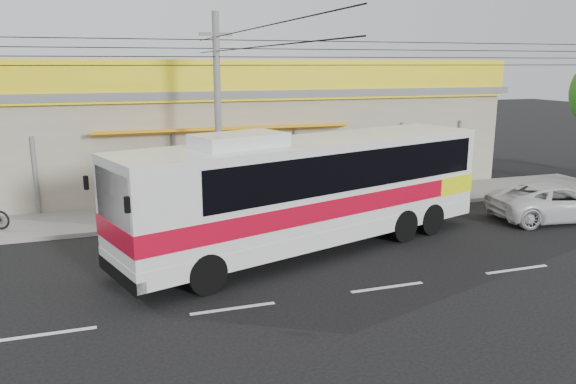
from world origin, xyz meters
name	(u,v)px	position (x,y,z in m)	size (l,w,h in m)	color
ground	(347,256)	(0.00, 0.00, 0.00)	(120.00, 120.00, 0.00)	black
sidewalk	(284,206)	(0.00, 6.00, 0.07)	(30.00, 3.20, 0.15)	slate
lane_markings	(387,287)	(0.00, -2.50, 0.00)	(50.00, 0.12, 0.01)	silver
storefront_building	(248,133)	(-0.01, 11.54, 2.30)	(22.60, 9.20, 5.70)	gray
coach_bus	(317,184)	(-0.57, 1.01, 2.00)	(12.30, 6.17, 3.73)	silver
white_car	(557,202)	(8.82, 1.23, 0.67)	(2.22, 4.81, 1.34)	silver
utility_pole	(216,51)	(-2.86, 4.32, 5.93)	(34.00, 14.00, 7.20)	#5E5E5C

